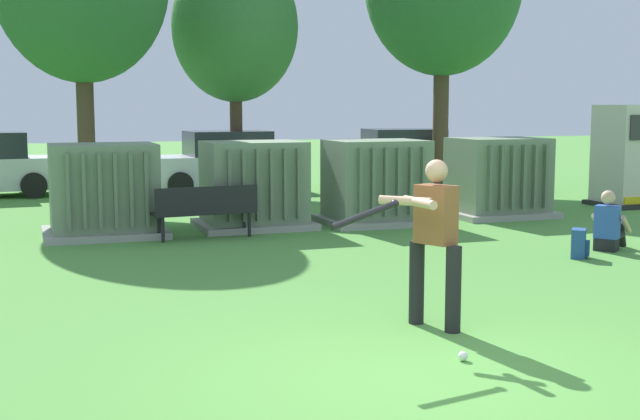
% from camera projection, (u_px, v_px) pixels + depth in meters
% --- Properties ---
extents(ground_plane, '(96.00, 96.00, 0.00)m').
position_uv_depth(ground_plane, '(419.00, 377.00, 7.10)').
color(ground_plane, '#51933D').
extents(transformer_west, '(2.10, 1.70, 1.62)m').
position_uv_depth(transformer_west, '(104.00, 191.00, 14.71)').
color(transformer_west, '#9E9B93').
rests_on(transformer_west, ground).
extents(transformer_mid_west, '(2.10, 1.70, 1.62)m').
position_uv_depth(transformer_mid_west, '(254.00, 186.00, 15.72)').
color(transformer_mid_west, '#9E9B93').
rests_on(transformer_mid_west, ground).
extents(transformer_mid_east, '(2.10, 1.70, 1.62)m').
position_uv_depth(transformer_mid_east, '(376.00, 183.00, 16.31)').
color(transformer_mid_east, '#9E9B93').
rests_on(transformer_mid_east, ground).
extents(transformer_east, '(2.10, 1.70, 1.62)m').
position_uv_depth(transformer_east, '(498.00, 178.00, 17.37)').
color(transformer_east, '#9E9B93').
rests_on(transformer_east, ground).
extents(generator_enclosure, '(1.60, 1.40, 2.30)m').
position_uv_depth(generator_enclosure, '(632.00, 156.00, 19.13)').
color(generator_enclosure, '#262626').
rests_on(generator_enclosure, ground).
extents(park_bench, '(1.83, 0.55, 0.92)m').
position_uv_depth(park_bench, '(206.00, 208.00, 14.39)').
color(park_bench, black).
rests_on(park_bench, ground).
extents(batter, '(1.55, 0.93, 1.74)m').
position_uv_depth(batter, '(432.00, 235.00, 8.53)').
color(batter, black).
rests_on(batter, ground).
extents(sports_ball, '(0.09, 0.09, 0.09)m').
position_uv_depth(sports_ball, '(463.00, 356.00, 7.54)').
color(sports_ball, white).
rests_on(sports_ball, ground).
extents(seated_spectator, '(0.78, 0.69, 0.96)m').
position_uv_depth(seated_spectator, '(609.00, 226.00, 13.32)').
color(seated_spectator, black).
rests_on(seated_spectator, ground).
extents(backpack, '(0.37, 0.38, 0.44)m').
position_uv_depth(backpack, '(579.00, 244.00, 12.64)').
color(backpack, '#264C8C').
rests_on(backpack, ground).
extents(tree_center_right, '(3.28, 3.28, 6.26)m').
position_uv_depth(tree_center_right, '(235.00, 27.00, 21.77)').
color(tree_center_right, '#4C3828').
rests_on(tree_center_right, ground).
extents(parked_car_left_of_center, '(4.25, 2.02, 1.62)m').
position_uv_depth(parked_car_left_of_center, '(224.00, 164.00, 22.17)').
color(parked_car_left_of_center, silver).
rests_on(parked_car_left_of_center, ground).
extents(parked_car_right_of_center, '(4.32, 2.17, 1.62)m').
position_uv_depth(parked_car_right_of_center, '(400.00, 159.00, 24.15)').
color(parked_car_right_of_center, '#B2B2B7').
rests_on(parked_car_right_of_center, ground).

